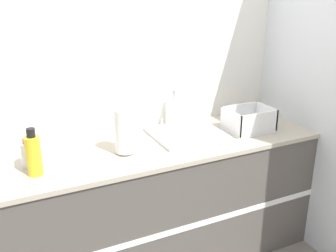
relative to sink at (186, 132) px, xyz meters
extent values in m
cube|color=silver|center=(-0.30, 0.30, 0.40)|extent=(4.67, 0.06, 2.60)
cube|color=silver|center=(0.87, -0.05, 0.40)|extent=(0.06, 2.65, 2.60)
cube|color=#514C47|center=(-0.30, -0.05, -0.48)|extent=(2.27, 0.65, 0.86)
cube|color=white|center=(-0.30, -0.37, -0.48)|extent=(2.27, 0.01, 0.04)
cube|color=#B2A893|center=(-0.30, -0.05, -0.03)|extent=(2.30, 0.67, 0.03)
cube|color=silver|center=(0.00, -0.01, -0.01)|extent=(0.47, 0.43, 0.02)
cylinder|color=silver|center=(0.00, 0.19, 0.13)|extent=(0.02, 0.02, 0.26)
cylinder|color=silver|center=(0.00, 0.13, 0.26)|extent=(0.02, 0.10, 0.02)
cylinder|color=#4C4C51|center=(-0.48, -0.11, -0.01)|extent=(0.09, 0.09, 0.01)
cylinder|color=white|center=(-0.48, -0.11, 0.13)|extent=(0.12, 0.12, 0.27)
cube|color=white|center=(0.43, -0.12, -0.01)|extent=(0.31, 0.24, 0.01)
cube|color=white|center=(0.43, -0.23, 0.07)|extent=(0.31, 0.01, 0.15)
cube|color=white|center=(0.43, 0.00, 0.07)|extent=(0.31, 0.01, 0.15)
cube|color=white|center=(0.28, -0.12, 0.07)|extent=(0.01, 0.24, 0.15)
cube|color=white|center=(0.58, -0.12, 0.07)|extent=(0.01, 0.24, 0.15)
cylinder|color=yellow|center=(-1.01, -0.16, 0.09)|extent=(0.08, 0.08, 0.22)
cylinder|color=black|center=(-1.01, -0.16, 0.22)|extent=(0.05, 0.05, 0.05)
cylinder|color=white|center=(-1.03, -0.04, 0.05)|extent=(0.08, 0.08, 0.14)
cylinder|color=red|center=(-1.03, -0.04, 0.14)|extent=(0.05, 0.05, 0.03)
camera|label=1|loc=(-1.20, -2.20, 0.97)|focal=42.00mm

